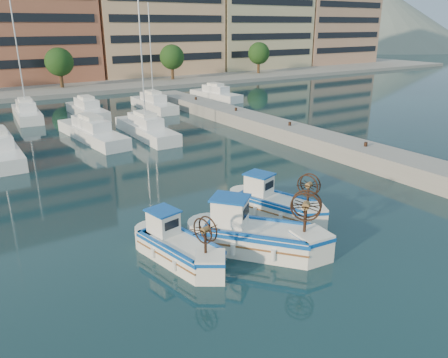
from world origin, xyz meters
TOP-DOWN VIEW (x-y plane):
  - ground at (0.00, 0.00)m, footprint 300.00×300.00m
  - quay at (13.00, 8.00)m, footprint 3.00×60.00m
  - waterfront at (9.23, 65.04)m, footprint 180.00×40.00m
  - hill_east at (140.00, 110.00)m, footprint 160.00×160.00m
  - yacht_marina at (-2.65, 27.54)m, footprint 40.96×23.03m
  - fishing_boat_a at (-4.39, 1.14)m, footprint 2.35×4.14m
  - fishing_boat_b at (-1.25, 0.00)m, footprint 4.46×4.81m
  - fishing_boat_c at (1.82, 2.39)m, footprint 2.96×4.39m

SIDE VIEW (x-z plane):
  - ground at x=0.00m, z-range 0.00..0.00m
  - hill_east at x=140.00m, z-range -25.00..25.00m
  - yacht_marina at x=-2.65m, z-range -5.22..6.28m
  - quay at x=13.00m, z-range 0.00..1.20m
  - fishing_boat_a at x=-4.39m, z-range -0.56..1.94m
  - fishing_boat_c at x=1.82m, z-range -0.59..2.06m
  - fishing_boat_b at x=-1.25m, z-range -0.68..2.34m
  - waterfront at x=9.23m, z-range -1.70..23.90m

